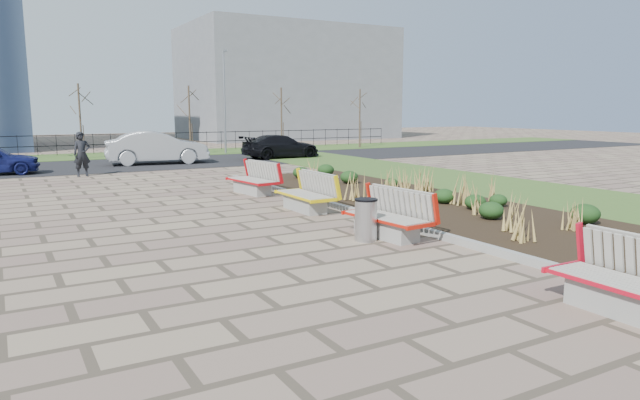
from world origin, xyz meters
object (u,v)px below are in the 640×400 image
bench_b (386,214)px  bench_d (252,178)px  pedestrian (82,154)px  bench_c (304,192)px  car_silver (157,148)px  litter_bin (366,220)px  bench_a (628,279)px  car_black (281,146)px  lamp_east (224,103)px

bench_b → bench_d: size_ratio=1.00×
bench_d → pedestrian: bearing=109.9°
bench_c → car_silver: size_ratio=0.43×
bench_c → bench_d: (0.00, 3.58, 0.00)m
litter_bin → bench_a: bearing=-84.3°
car_silver → car_black: bearing=-83.3°
car_black → lamp_east: 5.25m
bench_b → pedestrian: size_ratio=1.17×
bench_b → litter_bin: (-0.53, -0.02, -0.07)m
litter_bin → lamp_east: bearing=76.6°
bench_b → car_silver: bearing=84.9°
bench_a → car_black: size_ratio=0.48×
bench_a → bench_b: (0.00, 5.32, 0.00)m
bench_d → car_black: size_ratio=0.48×
bench_d → bench_b: bearing=-97.8°
bench_d → lamp_east: 16.89m
pedestrian → car_black: pedestrian is taller
car_silver → lamp_east: (5.17, 4.43, 2.22)m
litter_bin → pedestrian: size_ratio=0.48×
bench_c → pedestrian: (-4.07, 11.37, 0.40)m
car_silver → bench_d: bearing=-172.7°
bench_c → car_silver: (-0.17, 15.09, 0.32)m
bench_a → pedestrian: 20.77m
pedestrian → car_black: (10.65, 3.74, -0.24)m
bench_b → car_black: (6.58, 18.78, 0.16)m
car_silver → bench_b: bearing=-173.0°
bench_c → car_black: 16.48m
bench_a → pedestrian: size_ratio=1.17×
bench_b → lamp_east: 23.85m
car_black → lamp_east: (-1.58, 4.41, 2.38)m
litter_bin → bench_b: bearing=2.4°
lamp_east → bench_b: bearing=-102.2°
litter_bin → car_silver: (0.36, 18.78, 0.39)m
bench_a → lamp_east: size_ratio=0.35×
car_silver → car_black: (6.75, 0.02, -0.16)m
lamp_east → car_silver: bearing=-139.4°
bench_a → bench_c: bearing=90.2°
bench_d → pedestrian: pedestrian is taller
car_silver → litter_bin: bearing=-174.6°
bench_c → pedestrian: size_ratio=1.17×
bench_a → bench_c: size_ratio=1.00×
bench_c → litter_bin: (-0.53, -3.69, -0.07)m
bench_a → bench_b: 5.32m
car_black → bench_d: bearing=147.9°
bench_d → car_silver: 11.51m
lamp_east → pedestrian: bearing=-138.1°
bench_c → lamp_east: size_ratio=0.35×
bench_c → car_silver: 15.10m
bench_d → pedestrian: (-4.07, 7.78, 0.40)m
bench_a → bench_c: 8.99m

